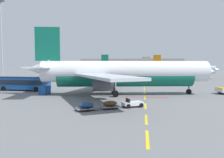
{
  "coord_description": "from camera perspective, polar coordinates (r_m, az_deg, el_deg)",
  "views": [
    {
      "loc": [
        17.64,
        -13.89,
        5.32
      ],
      "look_at": [
        10.62,
        33.87,
        2.29
      ],
      "focal_mm": 33.83,
      "sensor_mm": 36.0,
      "label": 1
    }
  ],
  "objects": [
    {
      "name": "airliner_foreground",
      "position": [
        38.62,
        2.79,
        1.56
      ],
      "size": [
        34.67,
        33.99,
        12.2
      ],
      "color": "white",
      "rests_on": "ground"
    },
    {
      "name": "airliner_mid_left",
      "position": [
        128.32,
        -7.68,
        2.9
      ],
      "size": [
        33.87,
        33.79,
        11.91
      ],
      "color": "silver",
      "rests_on": "ground"
    },
    {
      "name": "apron_paint_markings",
      "position": [
        50.93,
        8.73,
        -2.44
      ],
      "size": [
        8.0,
        94.06,
        0.01
      ],
      "color": "yellow",
      "rests_on": "ground"
    },
    {
      "name": "terminal_satellite",
      "position": [
        162.4,
        5.22,
        3.55
      ],
      "size": [
        74.34,
        20.6,
        12.05
      ],
      "color": "#9E998E",
      "rests_on": "ground"
    },
    {
      "name": "airliner_far_right",
      "position": [
        98.52,
        18.47,
        2.27
      ],
      "size": [
        28.91,
        27.75,
        10.4
      ],
      "color": "silver",
      "rests_on": "ground"
    },
    {
      "name": "apron_light_mast_near",
      "position": [
        79.79,
        -27.73,
        11.28
      ],
      "size": [
        1.8,
        1.8,
        26.86
      ],
      "color": "slate",
      "rests_on": "ground"
    },
    {
      "name": "baggage_train",
      "position": [
        26.32,
        -0.49,
        -6.9
      ],
      "size": [
        8.22,
        5.48,
        1.14
      ],
      "color": "silver",
      "rests_on": "ground"
    },
    {
      "name": "apron_shuttle_bus",
      "position": [
        49.22,
        -23.06,
        -0.85
      ],
      "size": [
        12.17,
        3.58,
        3.0
      ],
      "color": "#194C99",
      "rests_on": "ground"
    },
    {
      "name": "uld_cargo_container",
      "position": [
        41.19,
        -17.77,
        -2.88
      ],
      "size": [
        1.92,
        1.89,
        1.6
      ],
      "color": "#194C9E",
      "rests_on": "ground"
    }
  ]
}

